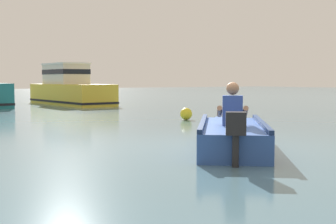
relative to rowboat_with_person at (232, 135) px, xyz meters
name	(u,v)px	position (x,y,z in m)	size (l,w,h in m)	color
ground_plane	(211,147)	(-0.12, 0.43, -0.25)	(120.00, 120.00, 0.00)	slate
rowboat_with_person	(232,135)	(0.00, 0.00, 0.00)	(2.86, 3.23, 1.19)	#2D519E
moored_boat_yellow	(69,89)	(3.11, 15.99, 0.54)	(2.29, 6.44, 2.09)	gold
mooring_buoy	(186,114)	(2.80, 5.34, -0.06)	(0.37, 0.37, 0.37)	yellow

